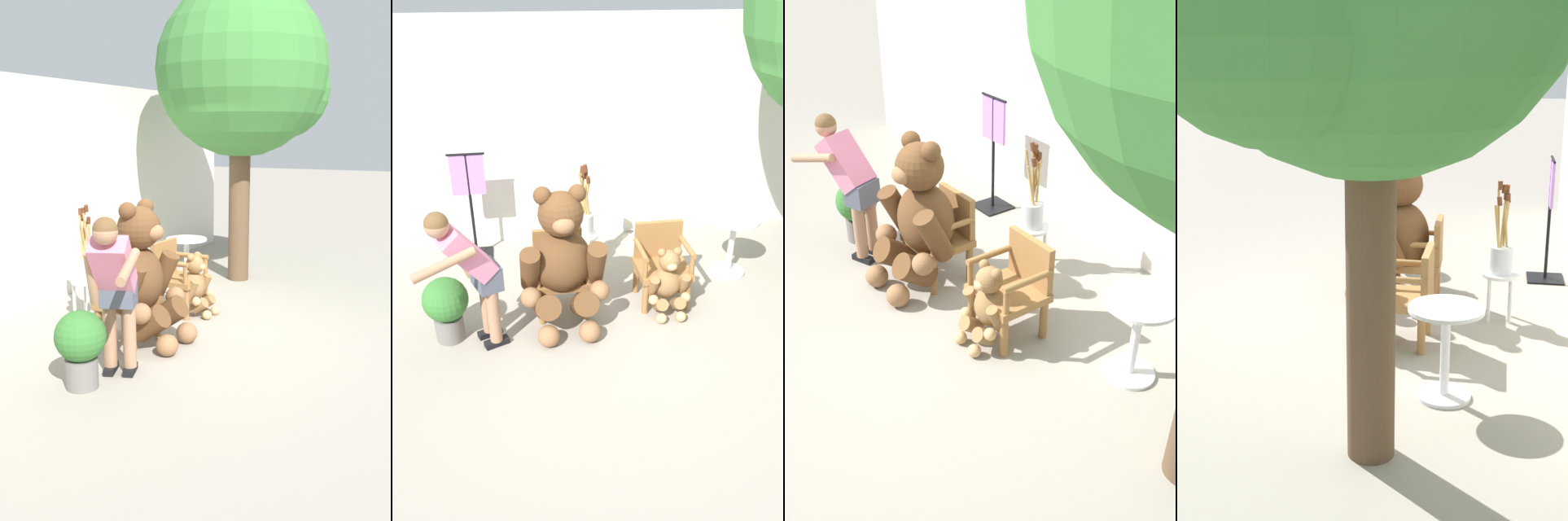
% 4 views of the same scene
% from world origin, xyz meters
% --- Properties ---
extents(ground_plane, '(60.00, 60.00, 0.00)m').
position_xyz_m(ground_plane, '(0.00, 0.00, 0.00)').
color(ground_plane, gray).
extents(wooden_chair_left, '(0.57, 0.53, 0.86)m').
position_xyz_m(wooden_chair_left, '(-0.55, 0.63, 0.46)').
color(wooden_chair_left, olive).
rests_on(wooden_chair_left, ground).
extents(wooden_chair_right, '(0.57, 0.53, 0.86)m').
position_xyz_m(wooden_chair_right, '(0.55, 0.63, 0.46)').
color(wooden_chair_right, olive).
rests_on(wooden_chair_right, ground).
extents(teddy_bear_large, '(0.89, 0.84, 1.48)m').
position_xyz_m(teddy_bear_large, '(-0.55, 0.37, 0.72)').
color(teddy_bear_large, brown).
rests_on(teddy_bear_large, ground).
extents(teddy_bear_small, '(0.45, 0.43, 0.76)m').
position_xyz_m(teddy_bear_small, '(0.55, 0.35, 0.37)').
color(teddy_bear_small, olive).
rests_on(teddy_bear_small, ground).
extents(person_visitor, '(0.75, 0.67, 1.48)m').
position_xyz_m(person_visitor, '(-1.42, 0.10, 0.89)').
color(person_visitor, black).
rests_on(person_visitor, ground).
extents(white_stool, '(0.34, 0.34, 0.46)m').
position_xyz_m(white_stool, '(-0.17, 1.43, 0.36)').
color(white_stool, white).
rests_on(white_stool, ground).
extents(brush_bucket, '(0.22, 0.22, 0.88)m').
position_xyz_m(brush_bucket, '(-0.17, 1.43, 0.67)').
color(brush_bucket, silver).
rests_on(brush_bucket, white_stool).
extents(round_side_table, '(0.56, 0.56, 0.72)m').
position_xyz_m(round_side_table, '(1.54, 1.03, 0.45)').
color(round_side_table, silver).
rests_on(round_side_table, ground).
extents(potted_plant, '(0.44, 0.44, 0.68)m').
position_xyz_m(potted_plant, '(-1.70, 0.26, 0.40)').
color(potted_plant, slate).
rests_on(potted_plant, ground).
extents(clothing_display_stand, '(0.44, 0.40, 1.36)m').
position_xyz_m(clothing_display_stand, '(-1.49, 1.94, 0.72)').
color(clothing_display_stand, black).
rests_on(clothing_display_stand, ground).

